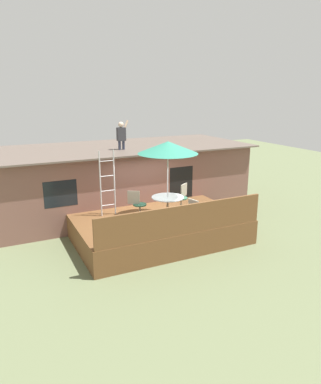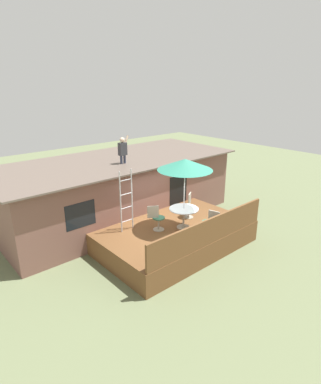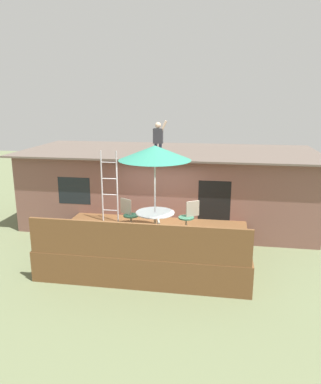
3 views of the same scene
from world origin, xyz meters
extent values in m
plane|color=#66704C|center=(0.00, 0.00, 0.00)|extent=(40.00, 40.00, 0.00)
cube|color=brown|center=(0.00, 3.60, 1.31)|extent=(10.00, 4.00, 2.62)
cube|color=#66564C|center=(0.00, 3.60, 2.65)|extent=(10.50, 4.50, 0.06)
cube|color=black|center=(-2.86, 1.61, 1.55)|extent=(1.10, 0.03, 0.90)
cube|color=black|center=(1.72, 1.61, 1.05)|extent=(1.00, 0.03, 2.00)
cube|color=brown|center=(0.00, 0.00, 0.40)|extent=(5.45, 3.43, 0.80)
cube|color=brown|center=(0.00, -1.66, 1.25)|extent=(5.35, 0.08, 0.90)
cylinder|color=#A59E8C|center=(0.19, -0.26, 0.82)|extent=(0.48, 0.48, 0.03)
cylinder|color=#A59E8C|center=(0.19, -0.26, 1.17)|extent=(0.07, 0.07, 0.71)
cylinder|color=silver|center=(0.19, -0.26, 1.53)|extent=(1.04, 1.04, 0.03)
cylinder|color=silver|center=(0.19, -0.26, 2.00)|extent=(0.04, 0.04, 2.40)
cone|color=#338C72|center=(0.19, -0.26, 3.15)|extent=(1.90, 1.90, 0.38)
cylinder|color=silver|center=(-1.68, 0.94, 1.90)|extent=(0.04, 0.04, 2.20)
cylinder|color=silver|center=(-1.20, 0.94, 1.90)|extent=(0.04, 0.04, 2.20)
cylinder|color=silver|center=(-1.44, 0.94, 1.15)|extent=(0.48, 0.03, 0.03)
cylinder|color=silver|center=(-1.44, 0.94, 1.65)|extent=(0.48, 0.03, 0.03)
cylinder|color=silver|center=(-1.44, 0.94, 2.15)|extent=(0.48, 0.03, 0.03)
cylinder|color=silver|center=(-1.44, 0.94, 2.65)|extent=(0.48, 0.03, 0.03)
cylinder|color=#33384C|center=(-0.33, 2.78, 2.85)|extent=(0.10, 0.10, 0.34)
cylinder|color=#33384C|center=(-0.17, 2.78, 2.85)|extent=(0.10, 0.10, 0.34)
cube|color=#333338|center=(-0.25, 2.78, 3.27)|extent=(0.32, 0.20, 0.50)
sphere|color=beige|center=(-0.25, 2.78, 3.63)|extent=(0.20, 0.20, 0.20)
cylinder|color=beige|center=(-0.07, 2.78, 3.57)|extent=(0.26, 0.08, 0.44)
cylinder|color=#A59E8C|center=(-0.60, 0.21, 0.81)|extent=(0.40, 0.40, 0.02)
cylinder|color=#A59E8C|center=(-0.60, 0.21, 1.03)|extent=(0.06, 0.06, 0.44)
cylinder|color=#33664C|center=(-0.60, 0.21, 1.26)|extent=(0.44, 0.44, 0.04)
cube|color=#A59E8C|center=(-0.77, 0.31, 1.50)|extent=(0.36, 0.24, 0.44)
cylinder|color=#A59E8C|center=(0.98, 0.27, 0.81)|extent=(0.40, 0.40, 0.02)
cylinder|color=#A59E8C|center=(0.98, 0.27, 1.03)|extent=(0.06, 0.06, 0.44)
cylinder|color=#33664C|center=(0.98, 0.27, 1.26)|extent=(0.44, 0.44, 0.04)
cube|color=#A59E8C|center=(1.15, 0.38, 1.50)|extent=(0.36, 0.25, 0.44)
cylinder|color=#A59E8C|center=(0.43, -1.19, 0.81)|extent=(0.40, 0.40, 0.02)
cylinder|color=#A59E8C|center=(0.43, -1.19, 1.03)|extent=(0.06, 0.06, 0.44)
cylinder|color=#33664C|center=(0.43, -1.19, 1.26)|extent=(0.44, 0.44, 0.04)
cube|color=#A59E8C|center=(0.48, -1.39, 1.50)|extent=(0.14, 0.40, 0.44)
camera|label=1|loc=(-4.83, -10.08, 4.81)|focal=33.36mm
camera|label=2|loc=(-7.27, -7.49, 5.78)|focal=29.53mm
camera|label=3|loc=(1.90, -9.65, 4.54)|focal=34.80mm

